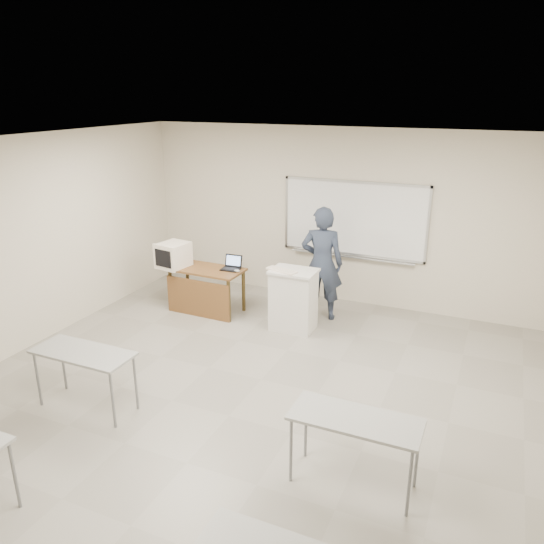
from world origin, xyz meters
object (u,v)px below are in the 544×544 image
at_px(crt_monitor, 173,255).
at_px(instructor_desk, 204,284).
at_px(presenter, 322,264).
at_px(keyboard, 282,270).
at_px(whiteboard, 354,220).
at_px(podium, 293,300).
at_px(mouse, 237,271).
at_px(laptop, 232,266).

bearing_deg(crt_monitor, instructor_desk, 10.80).
bearing_deg(crt_monitor, presenter, 23.85).
bearing_deg(keyboard, whiteboard, 82.84).
height_order(whiteboard, podium, whiteboard).
relative_size(whiteboard, podium, 2.55).
height_order(podium, mouse, podium).
xyz_separation_m(crt_monitor, keyboard, (2.00, -0.10, 0.03)).
bearing_deg(laptop, podium, -15.30).
height_order(podium, laptop, same).
bearing_deg(podium, mouse, 171.39).
relative_size(crt_monitor, keyboard, 1.01).
distance_m(mouse, keyboard, 0.96).
bearing_deg(whiteboard, mouse, -139.63).
xyz_separation_m(instructor_desk, presenter, (1.84, 0.61, 0.42)).
relative_size(whiteboard, laptop, 8.32).
xyz_separation_m(podium, mouse, (-1.05, 0.15, 0.28)).
bearing_deg(instructor_desk, presenter, 19.89).
relative_size(crt_monitor, presenter, 0.27).
xyz_separation_m(laptop, keyboard, (1.05, -0.37, 0.18)).
bearing_deg(instructor_desk, mouse, 17.48).
distance_m(laptop, keyboard, 1.13).
height_order(instructor_desk, podium, podium).
height_order(instructor_desk, crt_monitor, crt_monitor).
xyz_separation_m(instructor_desk, crt_monitor, (-0.55, -0.02, 0.44)).
bearing_deg(presenter, crt_monitor, 3.37).
bearing_deg(mouse, whiteboard, 18.68).
height_order(crt_monitor, laptop, crt_monitor).
distance_m(whiteboard, presenter, 1.05).
height_order(instructor_desk, mouse, mouse).
bearing_deg(mouse, instructor_desk, 174.34).
bearing_deg(whiteboard, crt_monitor, -150.61).
distance_m(instructor_desk, crt_monitor, 0.70).
height_order(whiteboard, crt_monitor, whiteboard).
relative_size(instructor_desk, mouse, 11.95).
relative_size(mouse, keyboard, 0.21).
bearing_deg(crt_monitor, laptop, 25.35).
xyz_separation_m(whiteboard, mouse, (-1.55, -1.32, -0.71)).
bearing_deg(whiteboard, keyboard, -112.26).
relative_size(whiteboard, mouse, 23.88).
bearing_deg(presenter, podium, 56.74).
xyz_separation_m(keyboard, presenter, (0.39, 0.73, -0.06)).
relative_size(podium, keyboard, 1.99).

